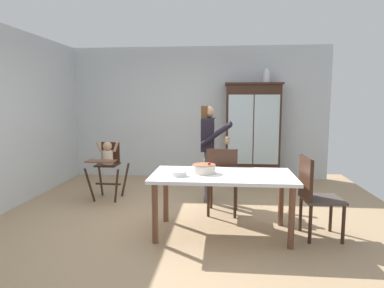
# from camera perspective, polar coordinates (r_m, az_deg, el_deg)

# --- Properties ---
(ground_plane) EXTENTS (6.24, 6.24, 0.00)m
(ground_plane) POSITION_cam_1_polar(r_m,az_deg,el_deg) (4.73, -1.60, -12.58)
(ground_plane) COLOR tan
(wall_back) EXTENTS (5.32, 0.06, 2.70)m
(wall_back) POSITION_cam_1_polar(r_m,az_deg,el_deg) (7.07, 0.94, 5.23)
(wall_back) COLOR silver
(wall_back) RESTS_ON ground_plane
(china_cabinet) EXTENTS (1.11, 0.48, 1.95)m
(china_cabinet) POSITION_cam_1_polar(r_m,az_deg,el_deg) (6.84, 10.14, 1.95)
(china_cabinet) COLOR #382116
(china_cabinet) RESTS_ON ground_plane
(ceramic_vase) EXTENTS (0.13, 0.13, 0.27)m
(ceramic_vase) POSITION_cam_1_polar(r_m,az_deg,el_deg) (6.85, 12.43, 11.02)
(ceramic_vase) COLOR white
(ceramic_vase) RESTS_ON china_cabinet
(high_chair_with_toddler) EXTENTS (0.59, 0.69, 0.95)m
(high_chair_with_toddler) POSITION_cam_1_polar(r_m,az_deg,el_deg) (5.68, -14.03, -2.59)
(high_chair_with_toddler) COLOR #382116
(high_chair_with_toddler) RESTS_ON ground_plane
(adult_person) EXTENTS (0.51, 0.49, 1.53)m
(adult_person) POSITION_cam_1_polar(r_m,az_deg,el_deg) (5.38, 2.82, 0.46)
(adult_person) COLOR #47474C
(adult_person) RESTS_ON ground_plane
(dining_table) EXTENTS (1.69, 0.89, 0.74)m
(dining_table) POSITION_cam_1_polar(r_m,az_deg,el_deg) (4.10, 5.16, -6.28)
(dining_table) COLOR silver
(dining_table) RESTS_ON ground_plane
(birthday_cake) EXTENTS (0.28, 0.28, 0.19)m
(birthday_cake) POSITION_cam_1_polar(r_m,az_deg,el_deg) (4.10, 2.05, -4.18)
(birthday_cake) COLOR beige
(birthday_cake) RESTS_ON dining_table
(serving_bowl) EXTENTS (0.18, 0.18, 0.05)m
(serving_bowl) POSITION_cam_1_polar(r_m,az_deg,el_deg) (3.96, -2.21, -4.98)
(serving_bowl) COLOR silver
(serving_bowl) RESTS_ON dining_table
(dining_chair_far_side) EXTENTS (0.47, 0.47, 0.96)m
(dining_chair_far_side) POSITION_cam_1_polar(r_m,az_deg,el_deg) (4.76, 5.13, -5.51)
(dining_chair_far_side) COLOR #382116
(dining_chair_far_side) RESTS_ON ground_plane
(dining_chair_right_end) EXTENTS (0.47, 0.47, 0.96)m
(dining_chair_right_end) POSITION_cam_1_polar(r_m,az_deg,el_deg) (4.24, 19.78, -7.53)
(dining_chair_right_end) COLOR #382116
(dining_chair_right_end) RESTS_ON ground_plane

